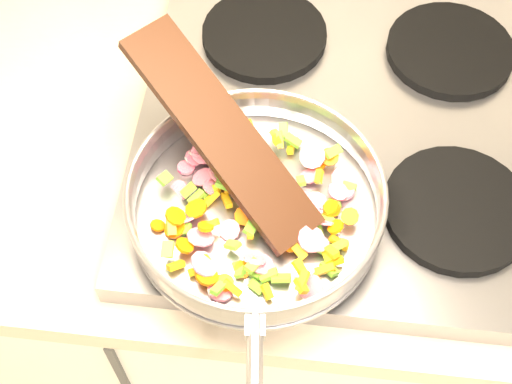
# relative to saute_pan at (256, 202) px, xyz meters

# --- Properties ---
(cooktop) EXTENTS (0.60, 0.60, 0.04)m
(cooktop) POSITION_rel_saute_pan_xyz_m (0.12, 0.18, -0.07)
(cooktop) COLOR #939399
(cooktop) RESTS_ON counter_top
(grate_fl) EXTENTS (0.19, 0.19, 0.02)m
(grate_fl) POSITION_rel_saute_pan_xyz_m (-0.02, 0.04, -0.04)
(grate_fl) COLOR black
(grate_fl) RESTS_ON cooktop
(grate_fr) EXTENTS (0.19, 0.19, 0.02)m
(grate_fr) POSITION_rel_saute_pan_xyz_m (0.26, 0.04, -0.04)
(grate_fr) COLOR black
(grate_fr) RESTS_ON cooktop
(grate_bl) EXTENTS (0.19, 0.19, 0.02)m
(grate_bl) POSITION_rel_saute_pan_xyz_m (-0.02, 0.32, -0.04)
(grate_bl) COLOR black
(grate_bl) RESTS_ON cooktop
(grate_br) EXTENTS (0.19, 0.19, 0.02)m
(grate_br) POSITION_rel_saute_pan_xyz_m (0.26, 0.32, -0.04)
(grate_br) COLOR black
(grate_br) RESTS_ON cooktop
(saute_pan) EXTENTS (0.36, 0.53, 0.06)m
(saute_pan) POSITION_rel_saute_pan_xyz_m (0.00, 0.00, 0.00)
(saute_pan) COLOR #9E9EA5
(saute_pan) RESTS_ON grate_fl
(vegetable_heap) EXTENTS (0.26, 0.27, 0.05)m
(vegetable_heap) POSITION_rel_saute_pan_xyz_m (0.00, -0.00, -0.01)
(vegetable_heap) COLOR #68AF2C
(vegetable_heap) RESTS_ON saute_pan
(wooden_spatula) EXTENTS (0.27, 0.26, 0.13)m
(wooden_spatula) POSITION_rel_saute_pan_xyz_m (-0.05, 0.06, 0.05)
(wooden_spatula) COLOR black
(wooden_spatula) RESTS_ON saute_pan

